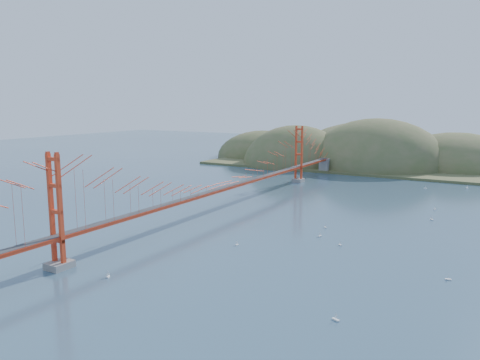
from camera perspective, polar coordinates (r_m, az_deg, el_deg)
The scene contains 14 objects.
ground at distance 72.43m, azimuth -2.31°, elevation -3.65°, with size 320.00×320.00×0.00m, color #314D63.
bridge at distance 71.33m, azimuth -2.27°, elevation 1.87°, with size 2.20×94.40×12.00m.
far_headlands at distance 133.87m, azimuth 14.51°, elevation 2.08°, with size 84.00×58.00×25.00m.
sailboat_14 at distance 59.00m, azimuth 9.72°, elevation -6.67°, with size 0.52×0.55×0.61m.
sailboat_12 at distance 96.95m, azimuth 21.67°, elevation -0.90°, with size 0.51×0.43×0.59m.
sailboat_16 at distance 63.11m, azimuth 10.36°, elevation -5.64°, with size 0.55×0.55×0.58m.
sailboat_1 at distance 71.50m, azimuth 22.34°, elevation -4.41°, with size 0.66×0.66×0.69m.
sailboat_15 at distance 100.40m, azimuth 25.96°, elevation -0.85°, with size 0.63×0.63×0.67m.
sailboat_2 at distance 37.69m, azimuth 11.60°, elevation -16.21°, with size 0.65×0.64×0.73m.
sailboat_0 at distance 54.74m, azimuth -0.37°, elevation -7.82°, with size 0.41×0.50×0.59m.
sailboat_6 at distance 55.92m, azimuth 12.12°, elevation -7.66°, with size 0.57×0.57×0.59m.
sailboat_13 at distance 48.59m, azimuth 24.05°, elevation -10.91°, with size 0.58×0.51×0.65m.
sailboat_10 at distance 46.86m, azimuth -15.77°, elevation -11.18°, with size 0.61×0.61×0.66m.
sailboat_4 at distance 78.48m, azimuth 22.67°, elevation -3.26°, with size 0.55×0.55×0.57m.
Camera 1 is at (38.04, -59.44, 16.32)m, focal length 35.00 mm.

